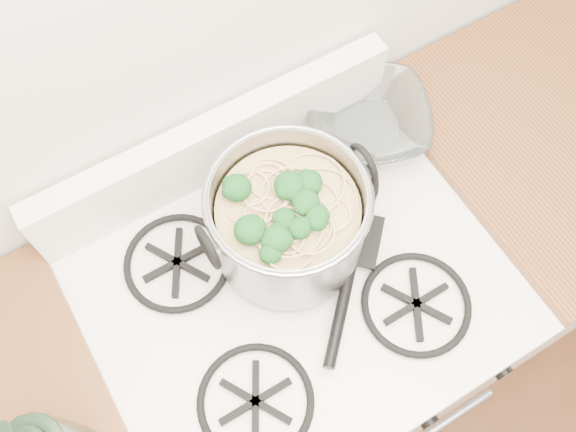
{
  "coord_description": "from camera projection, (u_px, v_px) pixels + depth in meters",
  "views": [
    {
      "loc": [
        -0.22,
        0.92,
        2.04
      ],
      "look_at": [
        0.03,
        1.34,
        1.03
      ],
      "focal_mm": 40.0,
      "sensor_mm": 36.0,
      "label": 1
    }
  ],
  "objects": [
    {
      "name": "gas_range",
      "position": [
        294.0,
        349.0,
        1.62
      ],
      "size": [
        0.76,
        0.66,
        0.92
      ],
      "color": "white",
      "rests_on": "ground"
    },
    {
      "name": "counter_right",
      "position": [
        561.0,
        187.0,
        1.8
      ],
      "size": [
        1.0,
        0.65,
        0.92
      ],
      "color": "silver",
      "rests_on": "ground"
    },
    {
      "name": "stock_pot",
      "position": [
        288.0,
        221.0,
        1.14
      ],
      "size": [
        0.32,
        0.29,
        0.19
      ],
      "color": "gray",
      "rests_on": "gas_range"
    },
    {
      "name": "spatula",
      "position": [
        357.0,
        237.0,
        1.21
      ],
      "size": [
        0.42,
        0.42,
        0.02
      ],
      "primitive_type": null,
      "rotation": [
        0.0,
        0.0,
        -0.78
      ],
      "color": "black",
      "rests_on": "gas_range"
    },
    {
      "name": "glass_bowl",
      "position": [
        367.0,
        124.0,
        1.32
      ],
      "size": [
        0.13,
        0.13,
        0.02
      ],
      "primitive_type": "imported",
      "rotation": [
        0.0,
        0.0,
        -0.44
      ],
      "color": "white",
      "rests_on": "gas_range"
    }
  ]
}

